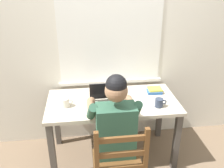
{
  "coord_description": "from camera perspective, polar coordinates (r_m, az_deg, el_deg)",
  "views": [
    {
      "loc": [
        -0.3,
        -2.29,
        2.0
      ],
      "look_at": [
        -0.01,
        -0.05,
        0.94
      ],
      "focal_mm": 39.67,
      "sensor_mm": 36.0,
      "label": 1
    }
  ],
  "objects": [
    {
      "name": "ground_plane",
      "position": [
        3.05,
        0.09,
        -15.85
      ],
      "size": [
        8.0,
        8.0,
        0.0
      ],
      "primitive_type": "plane",
      "color": "brown"
    },
    {
      "name": "back_wall",
      "position": [
        2.82,
        -1.0,
        10.65
      ],
      "size": [
        6.0,
        0.08,
        2.6
      ],
      "color": "silver",
      "rests_on": "ground"
    },
    {
      "name": "desk",
      "position": [
        2.69,
        0.1,
        -5.74
      ],
      "size": [
        1.38,
        0.69,
        0.72
      ],
      "color": "#BCB29E",
      "rests_on": "ground"
    },
    {
      "name": "seated_person",
      "position": [
        2.3,
        0.53,
        -9.78
      ],
      "size": [
        0.5,
        0.6,
        1.25
      ],
      "color": "#2D5642",
      "rests_on": "ground"
    },
    {
      "name": "wooden_chair",
      "position": [
        2.23,
        1.53,
        -18.63
      ],
      "size": [
        0.42,
        0.42,
        0.94
      ],
      "color": "brown",
      "rests_on": "ground"
    },
    {
      "name": "laptop",
      "position": [
        2.52,
        -1.29,
        -3.92
      ],
      "size": [
        0.33,
        0.31,
        0.22
      ],
      "color": "black",
      "rests_on": "desk"
    },
    {
      "name": "computer_mouse",
      "position": [
        2.53,
        4.38,
        -4.86
      ],
      "size": [
        0.06,
        0.1,
        0.03
      ],
      "primitive_type": "ellipsoid",
      "color": "black",
      "rests_on": "desk"
    },
    {
      "name": "coffee_mug_white",
      "position": [
        2.55,
        -10.74,
        -4.22
      ],
      "size": [
        0.12,
        0.09,
        0.09
      ],
      "color": "silver",
      "rests_on": "desk"
    },
    {
      "name": "coffee_mug_dark",
      "position": [
        2.55,
        10.83,
        -4.26
      ],
      "size": [
        0.12,
        0.08,
        0.09
      ],
      "color": "#2D384C",
      "rests_on": "desk"
    },
    {
      "name": "book_stack_main",
      "position": [
        2.84,
        9.78,
        -1.48
      ],
      "size": [
        0.17,
        0.14,
        0.05
      ],
      "color": "#2D5B9E",
      "rests_on": "desk"
    },
    {
      "name": "paper_pile_near_laptop",
      "position": [
        2.82,
        -0.09,
        -1.77
      ],
      "size": [
        0.26,
        0.26,
        0.01
      ],
      "primitive_type": "cube",
      "rotation": [
        0.0,
        0.0,
        0.38
      ],
      "color": "silver",
      "rests_on": "desk"
    },
    {
      "name": "paper_pile_back_corner",
      "position": [
        2.9,
        9.75,
        -1.22
      ],
      "size": [
        0.25,
        0.23,
        0.01
      ],
      "primitive_type": "cube",
      "rotation": [
        0.0,
        0.0,
        0.34
      ],
      "color": "silver",
      "rests_on": "desk"
    },
    {
      "name": "paper_pile_side",
      "position": [
        2.61,
        7.54,
        -4.35
      ],
      "size": [
        0.23,
        0.24,
        0.01
      ],
      "primitive_type": "cube",
      "rotation": [
        0.0,
        0.0,
        0.27
      ],
      "color": "white",
      "rests_on": "desk"
    },
    {
      "name": "landscape_photo_print",
      "position": [
        2.78,
        0.46,
        -2.19
      ],
      "size": [
        0.14,
        0.1,
        0.0
      ],
      "primitive_type": "cube",
      "rotation": [
        0.0,
        0.0,
        0.09
      ],
      "color": "gold",
      "rests_on": "desk"
    }
  ]
}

